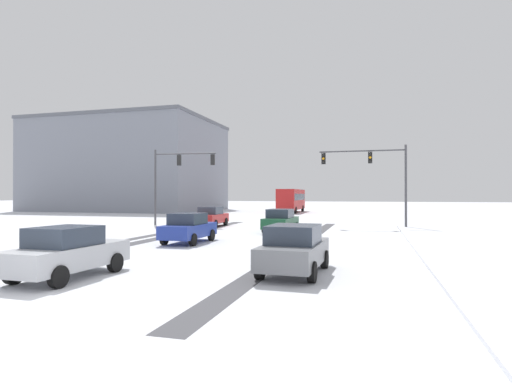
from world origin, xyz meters
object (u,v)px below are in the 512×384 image
object	(u,v)px
traffic_signal_near_left	(176,171)
car_silver_fifth	(67,252)
car_grey_fourth	(294,249)
bus_oncoming	(291,199)
car_blue_third	(189,228)
traffic_signal_near_right	(374,169)
car_dark_green_second	(281,221)
car_red_lead	(211,217)
office_building_far_left_block	(130,166)

from	to	relation	value
traffic_signal_near_left	car_silver_fifth	xyz separation A→B (m)	(7.02, -21.32, -3.81)
car_grey_fourth	bus_oncoming	size ratio (longest dim) A/B	0.38
car_grey_fourth	car_silver_fifth	size ratio (longest dim) A/B	1.00
car_blue_third	car_silver_fifth	world-z (taller)	same
traffic_signal_near_right	car_dark_green_second	distance (m)	9.45
car_red_lead	car_silver_fifth	distance (m)	21.06
car_silver_fifth	bus_oncoming	xyz separation A→B (m)	(-2.34, 49.01, 1.18)
car_blue_third	traffic_signal_near_right	bearing A→B (deg)	53.96
car_blue_third	bus_oncoming	xyz separation A→B (m)	(-1.93, 39.27, 1.18)
traffic_signal_near_left	car_grey_fourth	world-z (taller)	traffic_signal_near_left
car_blue_third	car_grey_fourth	xyz separation A→B (m)	(7.14, -7.09, 0.00)
car_red_lead	car_silver_fifth	world-z (taller)	same
traffic_signal_near_left	car_silver_fifth	distance (m)	22.77
traffic_signal_near_right	car_red_lead	distance (m)	13.66
traffic_signal_near_right	traffic_signal_near_left	xyz separation A→B (m)	(-16.35, -1.80, -0.05)
car_dark_green_second	bus_oncoming	bearing A→B (deg)	99.61
car_grey_fourth	car_silver_fifth	distance (m)	7.23
car_silver_fifth	traffic_signal_near_right	bearing A→B (deg)	68.03
car_red_lead	car_silver_fifth	bearing A→B (deg)	-80.26
car_red_lead	car_blue_third	bearing A→B (deg)	-74.05
traffic_signal_near_left	car_red_lead	world-z (taller)	traffic_signal_near_left
car_blue_third	office_building_far_left_block	size ratio (longest dim) A/B	0.15
traffic_signal_near_right	car_dark_green_second	world-z (taller)	traffic_signal_near_right
car_dark_green_second	car_blue_third	bearing A→B (deg)	-114.90
bus_oncoming	office_building_far_left_block	xyz separation A→B (m)	(-27.91, 1.28, 5.43)
traffic_signal_near_right	car_grey_fourth	size ratio (longest dim) A/B	1.63
car_grey_fourth	traffic_signal_near_right	bearing A→B (deg)	82.76
car_red_lead	car_dark_green_second	distance (m)	7.51
car_dark_green_second	bus_oncoming	xyz separation A→B (m)	(-5.39, 31.82, 1.18)
car_dark_green_second	car_silver_fifth	xyz separation A→B (m)	(-3.05, -17.20, 0.00)
traffic_signal_near_left	car_red_lead	size ratio (longest dim) A/B	1.57
office_building_far_left_block	car_blue_third	bearing A→B (deg)	-53.66
car_silver_fifth	car_red_lead	bearing A→B (deg)	99.74
car_blue_third	traffic_signal_near_left	bearing A→B (deg)	119.70
traffic_signal_near_left	bus_oncoming	bearing A→B (deg)	80.41
car_dark_green_second	car_silver_fifth	world-z (taller)	same
car_silver_fifth	bus_oncoming	size ratio (longest dim) A/B	0.37
car_dark_green_second	car_silver_fifth	distance (m)	17.47
car_dark_green_second	car_blue_third	world-z (taller)	same
traffic_signal_near_right	office_building_far_left_block	distance (m)	48.08
car_grey_fourth	office_building_far_left_block	bearing A→B (deg)	127.81
traffic_signal_near_right	car_blue_third	xyz separation A→B (m)	(-9.74, -13.38, -3.86)
car_silver_fifth	bus_oncoming	distance (m)	49.08
car_grey_fourth	traffic_signal_near_left	bearing A→B (deg)	126.35
traffic_signal_near_right	car_grey_fourth	bearing A→B (deg)	-97.24
car_dark_green_second	car_blue_third	size ratio (longest dim) A/B	1.01
traffic_signal_near_left	traffic_signal_near_right	bearing A→B (deg)	6.29
traffic_signal_near_left	car_red_lead	bearing A→B (deg)	-9.26
bus_oncoming	car_blue_third	bearing A→B (deg)	-87.19
traffic_signal_near_left	car_grey_fourth	size ratio (longest dim) A/B	1.56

